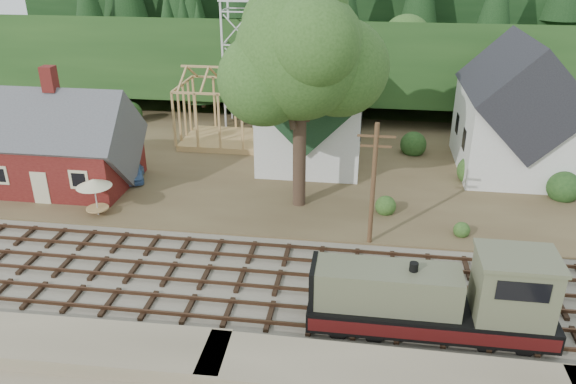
# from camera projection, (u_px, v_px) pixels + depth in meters

# --- Properties ---
(ground) EXTENTS (140.00, 140.00, 0.00)m
(ground) POSITION_uv_depth(u_px,v_px,m) (241.00, 283.00, 31.18)
(ground) COLOR #384C1E
(ground) RESTS_ON ground
(railroad_bed) EXTENTS (64.00, 11.00, 0.16)m
(railroad_bed) POSITION_uv_depth(u_px,v_px,m) (241.00, 282.00, 31.15)
(railroad_bed) COLOR #726B5B
(railroad_bed) RESTS_ON ground
(village_flat) EXTENTS (64.00, 26.00, 0.30)m
(village_flat) POSITION_uv_depth(u_px,v_px,m) (287.00, 163.00, 47.33)
(village_flat) COLOR brown
(village_flat) RESTS_ON ground
(hillside) EXTENTS (70.00, 28.96, 12.74)m
(hillside) POSITION_uv_depth(u_px,v_px,m) (315.00, 93.00, 69.01)
(hillside) COLOR #1E3F19
(hillside) RESTS_ON ground
(ridge) EXTENTS (80.00, 20.00, 12.00)m
(ridge) POSITION_uv_depth(u_px,v_px,m) (325.00, 66.00, 83.41)
(ridge) COLOR black
(ridge) RESTS_ON ground
(depot) EXTENTS (10.80, 7.41, 9.00)m
(depot) POSITION_uv_depth(u_px,v_px,m) (62.00, 148.00, 41.80)
(depot) COLOR #521213
(depot) RESTS_ON village_flat
(church) EXTENTS (8.40, 15.17, 13.00)m
(church) POSITION_uv_depth(u_px,v_px,m) (314.00, 100.00, 46.50)
(church) COLOR silver
(church) RESTS_ON village_flat
(farmhouse) EXTENTS (8.40, 10.80, 10.60)m
(farmhouse) POSITION_uv_depth(u_px,v_px,m) (516.00, 114.00, 43.97)
(farmhouse) COLOR silver
(farmhouse) RESTS_ON village_flat
(timber_frame) EXTENTS (8.20, 6.20, 6.99)m
(timber_frame) POSITION_uv_depth(u_px,v_px,m) (227.00, 111.00, 50.41)
(timber_frame) COLOR tan
(timber_frame) RESTS_ON village_flat
(lattice_tower) EXTENTS (3.20, 3.20, 12.12)m
(lattice_tower) POSITION_uv_depth(u_px,v_px,m) (239.00, 24.00, 53.00)
(lattice_tower) COLOR silver
(lattice_tower) RESTS_ON village_flat
(big_tree) EXTENTS (10.90, 8.40, 14.70)m
(big_tree) POSITION_uv_depth(u_px,v_px,m) (303.00, 63.00, 35.74)
(big_tree) COLOR #38281E
(big_tree) RESTS_ON village_flat
(telegraph_pole_near) EXTENTS (2.20, 0.28, 8.00)m
(telegraph_pole_near) POSITION_uv_depth(u_px,v_px,m) (373.00, 184.00, 33.21)
(telegraph_pole_near) COLOR #4C331E
(telegraph_pole_near) RESTS_ON ground
(locomotive) EXTENTS (11.32, 2.83, 4.55)m
(locomotive) POSITION_uv_depth(u_px,v_px,m) (440.00, 300.00, 26.32)
(locomotive) COLOR black
(locomotive) RESTS_ON railroad_bed
(car_blue) EXTENTS (2.60, 3.81, 1.20)m
(car_blue) POSITION_uv_depth(u_px,v_px,m) (134.00, 172.00, 43.56)
(car_blue) COLOR #537AB2
(car_blue) RESTS_ON village_flat
(car_red) EXTENTS (5.24, 3.87, 1.32)m
(car_red) POSITION_uv_depth(u_px,v_px,m) (513.00, 172.00, 43.38)
(car_red) COLOR red
(car_red) RESTS_ON village_flat
(patio_set) EXTENTS (2.36, 2.36, 2.62)m
(patio_set) POSITION_uv_depth(u_px,v_px,m) (94.00, 185.00, 37.33)
(patio_set) COLOR silver
(patio_set) RESTS_ON village_flat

